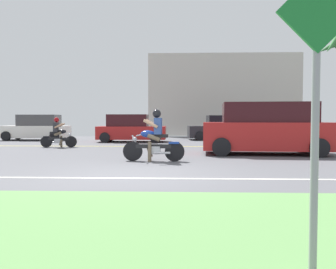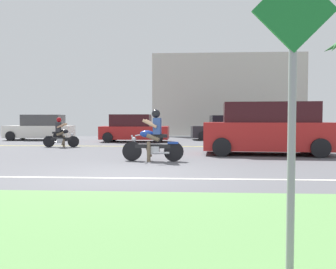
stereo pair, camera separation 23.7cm
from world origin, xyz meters
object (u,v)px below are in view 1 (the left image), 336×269
at_px(parked_car_0, 37,128).
at_px(parked_car_1, 131,129).
at_px(motorcyclist, 154,139).
at_px(parked_car_2, 225,128).
at_px(street_sign, 316,94).
at_px(suv_nearby, 266,129).
at_px(motorcyclist_distant, 58,135).

xyz_separation_m(parked_car_0, parked_car_1, (6.01, -1.43, -0.00)).
relative_size(motorcyclist, parked_car_2, 0.41).
bearing_deg(street_sign, parked_car_2, 84.92).
bearing_deg(motorcyclist, parked_car_2, 72.69).
height_order(parked_car_0, parked_car_2, parked_car_0).
distance_m(motorcyclist, street_sign, 8.05).
bearing_deg(suv_nearby, parked_car_2, 92.23).
height_order(suv_nearby, parked_car_0, suv_nearby).
bearing_deg(street_sign, motorcyclist, 103.24).
relative_size(parked_car_0, motorcyclist_distant, 2.50).
bearing_deg(motorcyclist_distant, parked_car_2, 37.32).
relative_size(parked_car_1, motorcyclist_distant, 2.36).
xyz_separation_m(motorcyclist, suv_nearby, (3.89, 2.32, 0.25)).
height_order(parked_car_1, street_sign, street_sign).
xyz_separation_m(motorcyclist, motorcyclist_distant, (-4.72, 5.07, -0.09)).
relative_size(motorcyclist_distant, street_sign, 0.68).
bearing_deg(street_sign, suv_nearby, 78.52).
distance_m(suv_nearby, parked_car_1, 9.10).
bearing_deg(motorcyclist, parked_car_1, 102.50).
height_order(suv_nearby, parked_car_2, suv_nearby).
relative_size(parked_car_0, street_sign, 1.70).
bearing_deg(parked_car_1, motorcyclist_distant, -122.88).
xyz_separation_m(parked_car_0, street_sign, (9.89, -18.45, 0.73)).
bearing_deg(street_sign, parked_car_0, 118.19).
height_order(parked_car_0, motorcyclist_distant, parked_car_0).
height_order(parked_car_0, street_sign, street_sign).
relative_size(parked_car_2, street_sign, 1.91).
bearing_deg(suv_nearby, parked_car_1, 130.74).
bearing_deg(parked_car_2, street_sign, -95.08).
bearing_deg(parked_car_1, parked_car_2, 21.07).
bearing_deg(parked_car_2, motorcyclist_distant, -142.68).
bearing_deg(street_sign, parked_car_1, 102.84).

